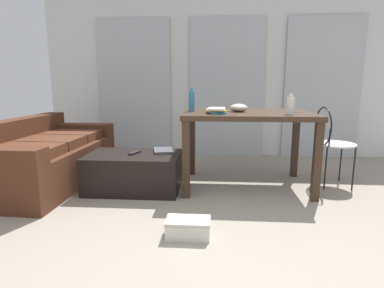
% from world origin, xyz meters
% --- Properties ---
extents(ground_plane, '(7.60, 7.60, 0.00)m').
position_xyz_m(ground_plane, '(0.00, 1.18, 0.00)').
color(ground_plane, gray).
extents(wall_back, '(5.42, 0.10, 2.45)m').
position_xyz_m(wall_back, '(0.00, 3.17, 1.23)').
color(wall_back, silver).
rests_on(wall_back, ground).
extents(curtains, '(3.85, 0.03, 2.02)m').
position_xyz_m(curtains, '(0.00, 3.08, 1.01)').
color(curtains, '#B2B7BC').
rests_on(curtains, ground).
extents(couch, '(0.94, 1.78, 0.71)m').
position_xyz_m(couch, '(-2.03, 1.57, 0.29)').
color(couch, '#4C2819').
rests_on(couch, ground).
extents(coffee_table, '(0.94, 0.60, 0.38)m').
position_xyz_m(coffee_table, '(-1.00, 1.44, 0.19)').
color(coffee_table, black).
rests_on(coffee_table, ground).
extents(craft_table, '(1.32, 0.90, 0.80)m').
position_xyz_m(craft_table, '(0.17, 1.64, 0.70)').
color(craft_table, '#382619').
rests_on(craft_table, ground).
extents(wire_chair, '(0.42, 0.42, 0.85)m').
position_xyz_m(wire_chair, '(1.05, 1.72, 0.53)').
color(wire_chair, silver).
rests_on(wire_chair, ground).
extents(bottle_near, '(0.08, 0.08, 0.20)m').
position_xyz_m(bottle_near, '(0.55, 1.40, 0.88)').
color(bottle_near, beige).
rests_on(bottle_near, craft_table).
extents(bottle_far, '(0.06, 0.06, 0.24)m').
position_xyz_m(bottle_far, '(-0.41, 1.66, 0.91)').
color(bottle_far, teal).
rests_on(bottle_far, craft_table).
extents(bowl, '(0.18, 0.18, 0.08)m').
position_xyz_m(bowl, '(0.08, 1.66, 0.84)').
color(bowl, beige).
rests_on(bowl, craft_table).
extents(book_stack, '(0.22, 0.27, 0.05)m').
position_xyz_m(book_stack, '(-0.15, 1.47, 0.83)').
color(book_stack, '#1E668C').
rests_on(book_stack, craft_table).
extents(tv_remote_on_table, '(0.10, 0.15, 0.02)m').
position_xyz_m(tv_remote_on_table, '(-0.22, 1.92, 0.81)').
color(tv_remote_on_table, '#B7B7B2').
rests_on(tv_remote_on_table, craft_table).
extents(scissors, '(0.12, 0.06, 0.00)m').
position_xyz_m(scissors, '(0.65, 1.61, 0.80)').
color(scissors, '#9EA0A5').
rests_on(scissors, craft_table).
extents(tv_remote_primary, '(0.10, 0.16, 0.02)m').
position_xyz_m(tv_remote_primary, '(-0.99, 1.44, 0.39)').
color(tv_remote_primary, '#232326').
rests_on(tv_remote_primary, coffee_table).
extents(magazine, '(0.25, 0.31, 0.02)m').
position_xyz_m(magazine, '(-0.71, 1.56, 0.39)').
color(magazine, '#4C4C51').
rests_on(magazine, coffee_table).
extents(shoebox, '(0.32, 0.19, 0.13)m').
position_xyz_m(shoebox, '(-0.35, 0.46, 0.07)').
color(shoebox, beige).
rests_on(shoebox, ground).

